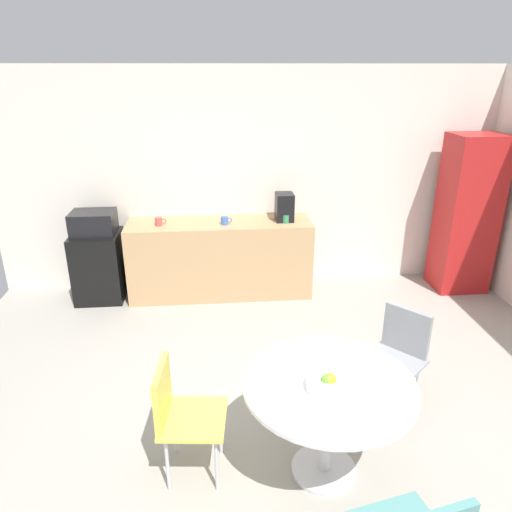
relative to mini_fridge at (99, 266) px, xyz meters
name	(u,v)px	position (x,y,z in m)	size (l,w,h in m)	color
ground_plane	(283,453)	(1.80, -2.65, -0.40)	(6.00, 6.00, 0.00)	#9E998E
wall_back	(249,180)	(1.80, 0.35, 0.90)	(6.00, 0.10, 2.60)	silver
counter_block	(220,258)	(1.42, 0.00, 0.05)	(2.13, 0.60, 0.90)	tan
mini_fridge	(99,266)	(0.00, 0.00, 0.00)	(0.54, 0.54, 0.80)	black
microwave	(93,223)	(0.00, 0.00, 0.53)	(0.48, 0.38, 0.26)	black
locker_cabinet	(467,215)	(4.35, -0.10, 0.54)	(0.60, 0.50, 1.87)	#B21E1E
round_table	(328,400)	(2.05, -2.83, 0.19)	(1.10, 1.10, 0.73)	silver
chair_gray	(399,348)	(2.77, -2.18, 0.12)	(0.59, 0.59, 0.83)	silver
chair_yellow	(178,408)	(1.08, -2.73, 0.12)	(0.46, 0.46, 0.83)	silver
fruit_bowl	(327,384)	(2.01, -2.89, 0.37)	(0.24, 0.24, 0.11)	silver
mug_white	(159,221)	(0.74, -0.07, 0.55)	(0.13, 0.08, 0.09)	#D84C4C
mug_green	(286,219)	(2.18, -0.10, 0.55)	(0.13, 0.08, 0.09)	#338C59
mug_red	(225,220)	(1.48, -0.10, 0.55)	(0.13, 0.08, 0.09)	#3F66BF
coffee_maker	(284,207)	(2.17, 0.00, 0.66)	(0.20, 0.24, 0.32)	black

